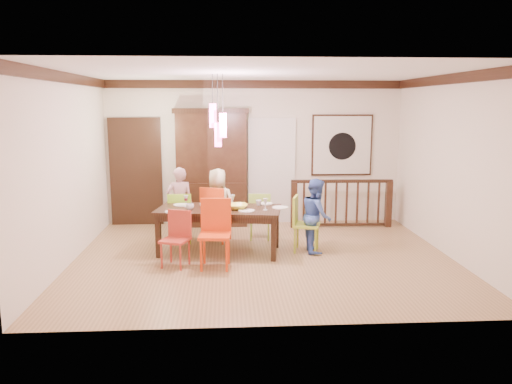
{
  "coord_description": "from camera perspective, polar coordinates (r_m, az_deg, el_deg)",
  "views": [
    {
      "loc": [
        -0.58,
        -7.66,
        2.43
      ],
      "look_at": [
        -0.09,
        0.46,
        0.99
      ],
      "focal_mm": 35.0,
      "sensor_mm": 36.0,
      "label": 1
    }
  ],
  "objects": [
    {
      "name": "small_bowl",
      "position": [
        8.26,
        -5.73,
        -1.53
      ],
      "size": [
        0.27,
        0.27,
        0.07
      ],
      "primitive_type": "imported",
      "rotation": [
        0.0,
        0.0,
        -0.33
      ],
      "color": "white",
      "rests_on": "dining_table"
    },
    {
      "name": "chair_near_mid",
      "position": [
        7.47,
        -4.73,
        -4.32
      ],
      "size": [
        0.5,
        0.5,
        1.02
      ],
      "rotation": [
        0.0,
        0.0,
        -0.08
      ],
      "color": "red",
      "rests_on": "floor"
    },
    {
      "name": "wine_glass_b",
      "position": [
        8.33,
        -2.69,
        -0.97
      ],
      "size": [
        0.08,
        0.08,
        0.19
      ],
      "primitive_type": null,
      "color": "silver",
      "rests_on": "dining_table"
    },
    {
      "name": "cup_right",
      "position": [
        8.37,
        0.31,
        -1.24
      ],
      "size": [
        0.11,
        0.11,
        0.09
      ],
      "primitive_type": "imported",
      "rotation": [
        0.0,
        0.0,
        -0.13
      ],
      "color": "silver",
      "rests_on": "dining_table"
    },
    {
      "name": "white_doorway",
      "position": [
        10.26,
        1.79,
        2.27
      ],
      "size": [
        0.97,
        0.05,
        2.22
      ],
      "primitive_type": "cube",
      "color": "silver",
      "rests_on": "wall_back"
    },
    {
      "name": "serving_bowl",
      "position": [
        8.1,
        -2.16,
        -1.67
      ],
      "size": [
        0.37,
        0.37,
        0.08
      ],
      "primitive_type": "imported",
      "rotation": [
        0.0,
        0.0,
        0.12
      ],
      "color": "yellow",
      "rests_on": "dining_table"
    },
    {
      "name": "panel_door",
      "position": [
        10.37,
        -13.53,
        2.08
      ],
      "size": [
        1.04,
        0.07,
        2.24
      ],
      "primitive_type": "cube",
      "color": "black",
      "rests_on": "wall_back"
    },
    {
      "name": "chair_far_left",
      "position": [
        8.94,
        -8.62,
        -2.47
      ],
      "size": [
        0.41,
        0.41,
        0.9
      ],
      "rotation": [
        0.0,
        0.0,
        3.16
      ],
      "color": "#82C325",
      "rests_on": "floor"
    },
    {
      "name": "wine_glass_d",
      "position": [
        8.01,
        1.08,
        -1.4
      ],
      "size": [
        0.08,
        0.08,
        0.19
      ],
      "primitive_type": null,
      "color": "silver",
      "rests_on": "dining_table"
    },
    {
      "name": "plate_near_mid",
      "position": [
        7.94,
        -1.1,
        -2.15
      ],
      "size": [
        0.26,
        0.26,
        0.01
      ],
      "primitive_type": "cylinder",
      "color": "white",
      "rests_on": "dining_table"
    },
    {
      "name": "plate_end_right",
      "position": [
        8.19,
        2.78,
        -1.78
      ],
      "size": [
        0.26,
        0.26,
        0.01
      ],
      "primitive_type": "cylinder",
      "color": "white",
      "rests_on": "dining_table"
    },
    {
      "name": "china_hutch",
      "position": [
        10.04,
        -5.08,
        2.82
      ],
      "size": [
        1.49,
        0.46,
        2.35
      ],
      "color": "black",
      "rests_on": "floor"
    },
    {
      "name": "wall_left",
      "position": [
        8.1,
        -20.83,
        2.4
      ],
      "size": [
        0.0,
        5.0,
        5.0
      ],
      "primitive_type": "plane",
      "rotation": [
        1.57,
        0.0,
        1.57
      ],
      "color": "silver",
      "rests_on": "floor"
    },
    {
      "name": "plate_far_right",
      "position": [
        8.52,
        1.03,
        -1.32
      ],
      "size": [
        0.26,
        0.26,
        0.01
      ],
      "primitive_type": "cylinder",
      "color": "white",
      "rests_on": "dining_table"
    },
    {
      "name": "chair_near_left",
      "position": [
        7.61,
        -9.24,
        -4.93
      ],
      "size": [
        0.49,
        0.49,
        0.84
      ],
      "rotation": [
        0.0,
        0.0,
        -0.36
      ],
      "color": "#A83021",
      "rests_on": "floor"
    },
    {
      "name": "person_far_mid",
      "position": [
        9.08,
        -4.39,
        -1.35
      ],
      "size": [
        0.71,
        0.54,
        1.29
      ],
      "primitive_type": "imported",
      "rotation": [
        0.0,
        0.0,
        2.91
      ],
      "color": "beige",
      "rests_on": "floor"
    },
    {
      "name": "pendant_cluster",
      "position": [
        8.02,
        -4.37,
        7.67
      ],
      "size": [
        0.27,
        0.21,
        1.14
      ],
      "color": "#FF4C99",
      "rests_on": "ceiling"
    },
    {
      "name": "floor",
      "position": [
        8.06,
        0.85,
        -7.54
      ],
      "size": [
        6.0,
        6.0,
        0.0
      ],
      "primitive_type": "plane",
      "color": "olive",
      "rests_on": "ground"
    },
    {
      "name": "chair_end_right",
      "position": [
        8.32,
        5.81,
        -3.22
      ],
      "size": [
        0.52,
        0.52,
        0.93
      ],
      "rotation": [
        0.0,
        0.0,
        1.29
      ],
      "color": "#ABC230",
      "rests_on": "floor"
    },
    {
      "name": "plate_far_mid",
      "position": [
        8.43,
        -3.71,
        -1.46
      ],
      "size": [
        0.26,
        0.26,
        0.01
      ],
      "primitive_type": "cylinder",
      "color": "white",
      "rests_on": "dining_table"
    },
    {
      "name": "cup_left",
      "position": [
        8.11,
        -7.58,
        -1.67
      ],
      "size": [
        0.16,
        0.16,
        0.1
      ],
      "primitive_type": "imported",
      "rotation": [
        0.0,
        0.0,
        -0.3
      ],
      "color": "silver",
      "rests_on": "dining_table"
    },
    {
      "name": "ceiling",
      "position": [
        7.7,
        0.91,
        13.51
      ],
      "size": [
        6.0,
        6.0,
        0.0
      ],
      "primitive_type": "plane",
      "rotation": [
        3.14,
        0.0,
        0.0
      ],
      "color": "white",
      "rests_on": "wall_back"
    },
    {
      "name": "crown_molding",
      "position": [
        7.7,
        0.9,
        12.92
      ],
      "size": [
        6.0,
        5.0,
        0.16
      ],
      "primitive_type": null,
      "color": "black",
      "rests_on": "wall_back"
    },
    {
      "name": "wine_glass_c",
      "position": [
        7.89,
        -4.94,
        -1.62
      ],
      "size": [
        0.08,
        0.08,
        0.19
      ],
      "primitive_type": null,
      "color": "#590C19",
      "rests_on": "dining_table"
    },
    {
      "name": "plate_near_left",
      "position": [
        7.98,
        -9.44,
        -2.22
      ],
      "size": [
        0.26,
        0.26,
        0.01
      ],
      "primitive_type": "cylinder",
      "color": "white",
      "rests_on": "dining_table"
    },
    {
      "name": "napkin",
      "position": [
        7.89,
        -4.23,
        -2.26
      ],
      "size": [
        0.18,
        0.14,
        0.01
      ],
      "primitive_type": "cube",
      "color": "#D83359",
      "rests_on": "dining_table"
    },
    {
      "name": "chair_far_mid",
      "position": [
        8.92,
        -4.5,
        -2.04
      ],
      "size": [
        0.59,
        0.59,
        1.0
      ],
      "rotation": [
        0.0,
        0.0,
        2.75
      ],
      "color": "red",
      "rests_on": "floor"
    },
    {
      "name": "painting",
      "position": [
        10.43,
        9.79,
        5.29
      ],
      "size": [
        1.25,
        0.06,
        1.25
      ],
      "color": "black",
      "rests_on": "wall_back"
    },
    {
      "name": "wall_right",
      "position": [
        8.51,
        21.47,
        2.71
      ],
      "size": [
        0.0,
        5.0,
        5.0
      ],
      "primitive_type": "plane",
      "rotation": [
        1.57,
        0.0,
        -1.57
      ],
      "color": "silver",
      "rests_on": "floor"
    },
    {
      "name": "wall_back",
      "position": [
        10.23,
        -0.18,
        4.51
      ],
      "size": [
        6.0,
        0.0,
        6.0
      ],
      "primitive_type": "plane",
      "rotation": [
        1.57,
        0.0,
        0.0
      ],
      "color": "silver",
      "rests_on": "floor"
    },
    {
      "name": "balustrade",
      "position": [
        10.07,
        9.73,
        -1.2
      ],
      "size": [
        2.02,
        0.14,
        0.96
      ],
      "rotation": [
        0.0,
        0.0,
        -0.03
      ],
      "color": "black",
      "rests_on": "floor"
    },
    {
      "name": "wine_glass_a",
      "position": [
        8.34,
        -8.01,
        -1.04
      ],
      "size": [
        0.08,
        0.08,
        0.19
      ],
      "primitive_type": null,
      "color": "#590C19",
      "rests_on": "dining_table"
    },
    {
      "name": "plate_far_left",
      "position": [
        8.49,
        -8.54,
        -1.46
      ],
      "size": [
        0.26,
        0.26,
        0.01
      ],
      "primitive_type": "cylinder",
      "color": "white",
      "rests_on": "dining_table"
    },
    {
      "name": "person_far_left",
      "position": [
        9.14,
        -8.71,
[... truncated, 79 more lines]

